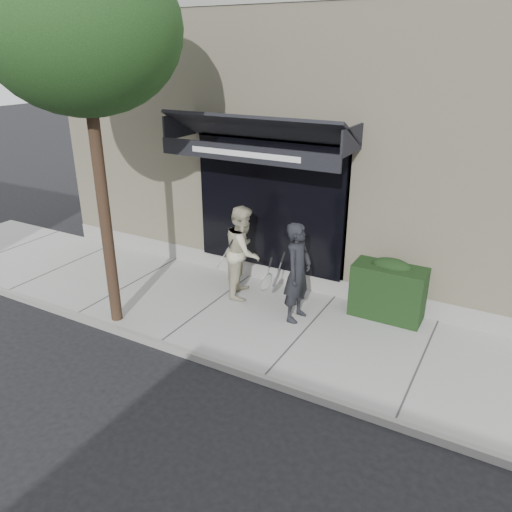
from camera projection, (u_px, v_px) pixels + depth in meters
The scene contains 8 objects.
ground at pixel (305, 336), 8.86m from camera, with size 80.00×80.00×0.00m, color black.
sidewalk at pixel (305, 333), 8.83m from camera, with size 20.00×3.00×0.12m, color #A3A39D.
curb at pixel (263, 379), 7.58m from camera, with size 20.00×0.10×0.14m, color gray.
building_facade at pixel (394, 140), 11.81m from camera, with size 14.30×8.04×5.64m.
hedge at pixel (389, 289), 9.12m from camera, with size 1.30×0.70×1.14m.
street_tree at pixel (82, 30), 7.34m from camera, with size 3.00×3.00×6.28m.
pedestrian_front at pixel (297, 272), 8.86m from camera, with size 0.78×0.87×1.85m.
pedestrian_back at pixel (243, 251), 9.79m from camera, with size 0.96×1.08×1.84m.
Camera 1 is at (2.96, -7.09, 4.71)m, focal length 35.00 mm.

